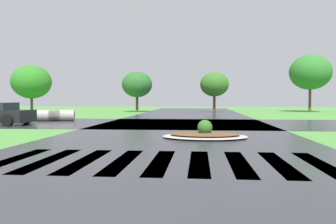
% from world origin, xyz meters
% --- Properties ---
extents(asphalt_roadway, '(9.72, 80.00, 0.01)m').
position_xyz_m(asphalt_roadway, '(0.00, 10.00, 0.00)').
color(asphalt_roadway, '#2B2B30').
rests_on(asphalt_roadway, ground).
extents(asphalt_cross_road, '(90.00, 8.75, 0.01)m').
position_xyz_m(asphalt_cross_road, '(0.00, 18.12, 0.00)').
color(asphalt_cross_road, '#2B2B30').
rests_on(asphalt_cross_road, ground).
extents(crosswalk_stripes, '(7.65, 3.32, 0.01)m').
position_xyz_m(crosswalk_stripes, '(0.00, 5.73, 0.00)').
color(crosswalk_stripes, white).
rests_on(crosswalk_stripes, ground).
extents(median_island, '(3.19, 2.32, 0.68)m').
position_xyz_m(median_island, '(1.11, 10.78, 0.13)').
color(median_island, '#9E9B93').
rests_on(median_island, ground).
extents(drainage_pipe_stack, '(2.56, 1.29, 0.73)m').
position_xyz_m(drainage_pipe_stack, '(-8.56, 19.68, 0.36)').
color(drainage_pipe_stack, '#9E9B93').
rests_on(drainage_pipe_stack, ground).
extents(background_treeline, '(46.21, 6.36, 6.23)m').
position_xyz_m(background_treeline, '(5.21, 36.12, 3.64)').
color(background_treeline, '#4C3823').
rests_on(background_treeline, ground).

